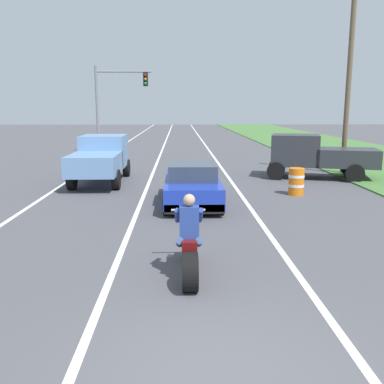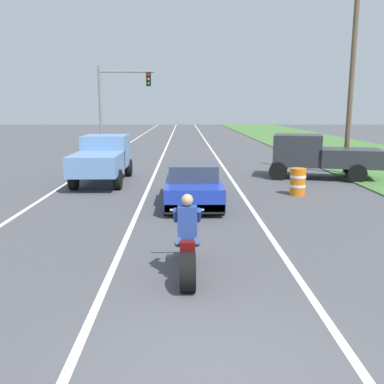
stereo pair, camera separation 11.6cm
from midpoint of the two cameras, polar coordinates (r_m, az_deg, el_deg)
ground_plane at (r=5.51m, az=3.27°, el=-23.84°), size 160.00×160.00×0.00m
lane_stripe_left_solid at (r=25.19m, az=-13.14°, el=3.72°), size 0.14×120.00×0.01m
lane_stripe_right_solid at (r=24.79m, az=3.44°, el=3.88°), size 0.14×120.00×0.01m
lane_stripe_centre_dashed at (r=24.73m, az=-4.92°, el=3.84°), size 0.14×120.00×0.01m
motorcycle_with_rider at (r=8.01m, az=-0.80°, el=-7.49°), size 0.70×2.21×1.62m
sports_car_blue at (r=14.19m, az=-0.21°, el=0.94°), size 1.84×4.30×1.37m
pickup_truck_left_lane_light_blue at (r=18.58m, az=-12.38°, el=4.61°), size 2.02×4.80×1.98m
pickup_truck_right_shoulder_dark_grey at (r=20.17m, az=16.19°, el=4.93°), size 5.14×3.14×1.98m
traffic_light_mast_near at (r=30.25m, az=-10.65°, el=12.51°), size 3.86×0.34×6.00m
utility_pole_roadside at (r=21.89m, az=20.14°, el=12.90°), size 0.24×0.24×8.12m
construction_barrel_nearest at (r=16.10m, az=13.66°, el=1.39°), size 0.58×0.58×1.00m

